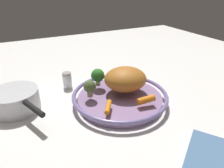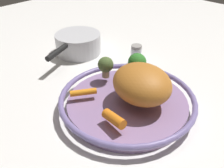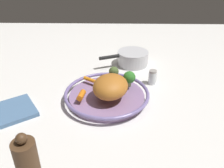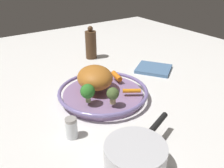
{
  "view_description": "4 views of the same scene",
  "coord_description": "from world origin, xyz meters",
  "px_view_note": "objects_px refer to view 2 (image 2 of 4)",
  "views": [
    {
      "loc": [
        0.28,
        0.51,
        0.37
      ],
      "look_at": [
        0.03,
        -0.01,
        0.07
      ],
      "focal_mm": 32.68,
      "sensor_mm": 36.0,
      "label": 1
    },
    {
      "loc": [
        -0.31,
        0.37,
        0.38
      ],
      "look_at": [
        0.02,
        0.03,
        0.07
      ],
      "focal_mm": 41.28,
      "sensor_mm": 36.0,
      "label": 2
    },
    {
      "loc": [
        -0.75,
        -0.04,
        0.51
      ],
      "look_at": [
        0.02,
        -0.02,
        0.06
      ],
      "focal_mm": 38.69,
      "sensor_mm": 36.0,
      "label": 3
    },
    {
      "loc": [
        0.63,
        -0.4,
        0.44
      ],
      "look_at": [
        0.02,
        0.03,
        0.06
      ],
      "focal_mm": 38.76,
      "sensor_mm": 36.0,
      "label": 4
    }
  ],
  "objects_px": {
    "broccoli_floret_large": "(137,63)",
    "broccoli_floret_small": "(106,65)",
    "baby_carrot_center": "(83,92)",
    "salt_shaker": "(136,55)",
    "serving_bowl": "(127,102)",
    "saucepan": "(78,44)",
    "roast_chicken_piece": "(142,84)",
    "baby_carrot_right": "(114,119)"
  },
  "relations": [
    {
      "from": "broccoli_floret_small",
      "to": "salt_shaker",
      "type": "relative_size",
      "value": 0.89
    },
    {
      "from": "salt_shaker",
      "to": "baby_carrot_right",
      "type": "bearing_deg",
      "value": 121.71
    },
    {
      "from": "serving_bowl",
      "to": "roast_chicken_piece",
      "type": "xyz_separation_m",
      "value": [
        -0.03,
        -0.01,
        0.06
      ]
    },
    {
      "from": "broccoli_floret_large",
      "to": "saucepan",
      "type": "xyz_separation_m",
      "value": [
        0.27,
        -0.03,
        -0.04
      ]
    },
    {
      "from": "serving_bowl",
      "to": "baby_carrot_center",
      "type": "height_order",
      "value": "baby_carrot_center"
    },
    {
      "from": "roast_chicken_piece",
      "to": "broccoli_floret_small",
      "type": "bearing_deg",
      "value": -4.69
    },
    {
      "from": "baby_carrot_right",
      "to": "salt_shaker",
      "type": "xyz_separation_m",
      "value": [
        0.17,
        -0.27,
        -0.02
      ]
    },
    {
      "from": "baby_carrot_center",
      "to": "broccoli_floret_small",
      "type": "bearing_deg",
      "value": -77.66
    },
    {
      "from": "broccoli_floret_large",
      "to": "salt_shaker",
      "type": "relative_size",
      "value": 1.0
    },
    {
      "from": "salt_shaker",
      "to": "saucepan",
      "type": "relative_size",
      "value": 0.27
    },
    {
      "from": "roast_chicken_piece",
      "to": "salt_shaker",
      "type": "distance_m",
      "value": 0.23
    },
    {
      "from": "baby_carrot_center",
      "to": "salt_shaker",
      "type": "xyz_separation_m",
      "value": [
        0.05,
        -0.25,
        -0.01
      ]
    },
    {
      "from": "baby_carrot_right",
      "to": "broccoli_floret_small",
      "type": "xyz_separation_m",
      "value": [
        0.14,
        -0.11,
        0.02
      ]
    },
    {
      "from": "roast_chicken_piece",
      "to": "salt_shaker",
      "type": "height_order",
      "value": "roast_chicken_piece"
    },
    {
      "from": "baby_carrot_center",
      "to": "saucepan",
      "type": "relative_size",
      "value": 0.26
    },
    {
      "from": "serving_bowl",
      "to": "salt_shaker",
      "type": "bearing_deg",
      "value": -55.55
    },
    {
      "from": "serving_bowl",
      "to": "broccoli_floret_large",
      "type": "distance_m",
      "value": 0.11
    },
    {
      "from": "broccoli_floret_large",
      "to": "salt_shaker",
      "type": "xyz_separation_m",
      "value": [
        0.08,
        -0.1,
        -0.04
      ]
    },
    {
      "from": "baby_carrot_right",
      "to": "broccoli_floret_small",
      "type": "height_order",
      "value": "broccoli_floret_small"
    },
    {
      "from": "saucepan",
      "to": "baby_carrot_right",
      "type": "bearing_deg",
      "value": 150.62
    },
    {
      "from": "broccoli_floret_large",
      "to": "saucepan",
      "type": "bearing_deg",
      "value": -5.77
    },
    {
      "from": "baby_carrot_center",
      "to": "serving_bowl",
      "type": "bearing_deg",
      "value": -137.93
    },
    {
      "from": "broccoli_floret_small",
      "to": "saucepan",
      "type": "relative_size",
      "value": 0.24
    },
    {
      "from": "saucepan",
      "to": "baby_carrot_center",
      "type": "bearing_deg",
      "value": 142.98
    },
    {
      "from": "broccoli_floret_small",
      "to": "saucepan",
      "type": "xyz_separation_m",
      "value": [
        0.22,
        -0.09,
        -0.04
      ]
    },
    {
      "from": "serving_bowl",
      "to": "salt_shaker",
      "type": "xyz_separation_m",
      "value": [
        0.13,
        -0.18,
        0.01
      ]
    },
    {
      "from": "serving_bowl",
      "to": "salt_shaker",
      "type": "distance_m",
      "value": 0.22
    },
    {
      "from": "baby_carrot_right",
      "to": "broccoli_floret_large",
      "type": "xyz_separation_m",
      "value": [
        0.08,
        -0.17,
        0.03
      ]
    },
    {
      "from": "baby_carrot_center",
      "to": "salt_shaker",
      "type": "relative_size",
      "value": 0.99
    },
    {
      "from": "baby_carrot_center",
      "to": "salt_shaker",
      "type": "height_order",
      "value": "salt_shaker"
    },
    {
      "from": "broccoli_floret_large",
      "to": "serving_bowl",
      "type": "bearing_deg",
      "value": 117.03
    },
    {
      "from": "salt_shaker",
      "to": "saucepan",
      "type": "bearing_deg",
      "value": 21.77
    },
    {
      "from": "serving_bowl",
      "to": "broccoli_floret_small",
      "type": "xyz_separation_m",
      "value": [
        0.1,
        -0.02,
        0.05
      ]
    },
    {
      "from": "broccoli_floret_large",
      "to": "broccoli_floret_small",
      "type": "bearing_deg",
      "value": 48.49
    },
    {
      "from": "roast_chicken_piece",
      "to": "baby_carrot_right",
      "type": "height_order",
      "value": "roast_chicken_piece"
    },
    {
      "from": "broccoli_floret_large",
      "to": "baby_carrot_right",
      "type": "bearing_deg",
      "value": 116.19
    },
    {
      "from": "baby_carrot_center",
      "to": "broccoli_floret_small",
      "type": "relative_size",
      "value": 1.11
    },
    {
      "from": "roast_chicken_piece",
      "to": "broccoli_floret_small",
      "type": "height_order",
      "value": "roast_chicken_piece"
    },
    {
      "from": "baby_carrot_right",
      "to": "broccoli_floret_large",
      "type": "height_order",
      "value": "broccoli_floret_large"
    },
    {
      "from": "saucepan",
      "to": "broccoli_floret_large",
      "type": "bearing_deg",
      "value": 174.23
    },
    {
      "from": "baby_carrot_center",
      "to": "broccoli_floret_large",
      "type": "height_order",
      "value": "broccoli_floret_large"
    },
    {
      "from": "baby_carrot_center",
      "to": "salt_shaker",
      "type": "bearing_deg",
      "value": -78.39
    }
  ]
}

